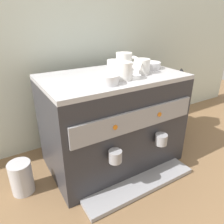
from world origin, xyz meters
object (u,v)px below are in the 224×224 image
(ceramic_cup_0, at_px, (142,66))
(ceramic_cup_2, at_px, (114,67))
(ceramic_bowl_1, at_px, (150,65))
(ceramic_cup_3, at_px, (123,71))
(coffee_grinder, at_px, (177,101))
(espresso_machine, at_px, (112,121))
(ceramic_bowl_0, at_px, (107,80))
(ceramic_cup_1, at_px, (125,61))
(milk_pitcher, at_px, (22,178))

(ceramic_cup_0, bearing_deg, ceramic_cup_2, 158.69)
(ceramic_cup_2, xyz_separation_m, ceramic_bowl_1, (0.22, 0.01, -0.02))
(ceramic_cup_0, height_order, ceramic_cup_3, ceramic_cup_3)
(ceramic_cup_3, bearing_deg, coffee_grinder, 15.58)
(espresso_machine, distance_m, ceramic_cup_2, 0.27)
(espresso_machine, relative_size, ceramic_bowl_0, 6.89)
(coffee_grinder, bearing_deg, ceramic_bowl_1, -171.23)
(coffee_grinder, bearing_deg, ceramic_cup_0, -165.09)
(ceramic_cup_0, xyz_separation_m, ceramic_cup_1, (-0.02, 0.11, 0.01))
(milk_pitcher, bearing_deg, coffee_grinder, 3.33)
(ceramic_bowl_1, bearing_deg, coffee_grinder, 8.77)
(ceramic_cup_1, distance_m, coffee_grinder, 0.52)
(ceramic_cup_3, distance_m, ceramic_bowl_1, 0.26)
(espresso_machine, xyz_separation_m, coffee_grinder, (0.53, 0.06, -0.02))
(espresso_machine, bearing_deg, ceramic_cup_0, -20.00)
(coffee_grinder, bearing_deg, ceramic_cup_2, -173.55)
(ceramic_cup_2, height_order, milk_pitcher, ceramic_cup_2)
(ceramic_cup_0, bearing_deg, espresso_machine, 160.00)
(ceramic_cup_3, height_order, ceramic_bowl_1, ceramic_cup_3)
(ceramic_cup_1, bearing_deg, coffee_grinder, 0.04)
(coffee_grinder, bearing_deg, milk_pitcher, -176.67)
(ceramic_cup_1, relative_size, milk_pitcher, 0.77)
(ceramic_cup_0, xyz_separation_m, ceramic_bowl_0, (-0.23, -0.07, -0.02))
(ceramic_cup_3, bearing_deg, ceramic_bowl_0, -165.34)
(ceramic_cup_1, bearing_deg, ceramic_bowl_0, -139.67)
(ceramic_cup_1, bearing_deg, espresso_machine, -151.77)
(ceramic_bowl_1, bearing_deg, ceramic_bowl_0, -158.93)
(espresso_machine, bearing_deg, ceramic_cup_2, -3.26)
(espresso_machine, xyz_separation_m, ceramic_cup_1, (0.11, 0.06, 0.28))
(ceramic_cup_1, bearing_deg, ceramic_cup_2, -149.05)
(espresso_machine, relative_size, milk_pitcher, 4.36)
(ceramic_cup_0, relative_size, ceramic_bowl_1, 0.89)
(ceramic_cup_1, height_order, ceramic_bowl_1, ceramic_cup_1)
(ceramic_cup_1, relative_size, ceramic_bowl_1, 1.08)
(ceramic_cup_3, xyz_separation_m, milk_pitcher, (-0.46, 0.09, -0.43))
(ceramic_cup_2, xyz_separation_m, milk_pitcher, (-0.47, 0.00, -0.43))
(espresso_machine, relative_size, ceramic_bowl_1, 6.11)
(ceramic_cup_0, xyz_separation_m, ceramic_cup_3, (-0.13, -0.04, 0.00))
(ceramic_cup_3, bearing_deg, ceramic_cup_1, 53.57)
(ceramic_bowl_1, bearing_deg, milk_pitcher, -178.98)
(ceramic_cup_1, relative_size, ceramic_cup_2, 1.19)
(ceramic_bowl_1, bearing_deg, ceramic_cup_2, -176.63)
(ceramic_cup_0, height_order, milk_pitcher, ceramic_cup_0)
(ceramic_cup_2, bearing_deg, ceramic_bowl_1, 3.37)
(ceramic_cup_2, relative_size, milk_pitcher, 0.65)
(espresso_machine, distance_m, milk_pitcher, 0.49)
(ceramic_cup_0, relative_size, milk_pitcher, 0.64)
(ceramic_cup_0, distance_m, ceramic_cup_2, 0.13)
(ceramic_cup_2, relative_size, ceramic_bowl_0, 1.02)
(ceramic_bowl_1, bearing_deg, ceramic_cup_1, 160.38)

